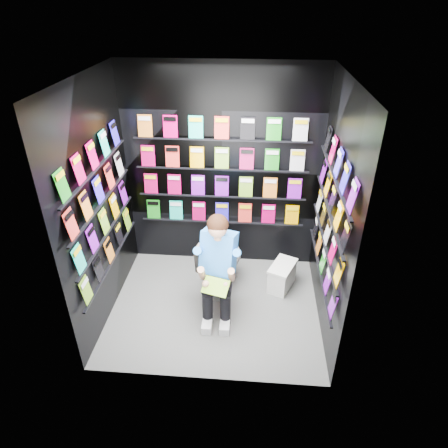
{
  "coord_description": "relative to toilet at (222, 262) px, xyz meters",
  "views": [
    {
      "loc": [
        0.4,
        -3.53,
        3.26
      ],
      "look_at": [
        0.09,
        0.15,
        1.06
      ],
      "focal_mm": 32.0,
      "sensor_mm": 36.0,
      "label": 1
    }
  ],
  "objects": [
    {
      "name": "longbox_lid",
      "position": [
        0.75,
        0.03,
        -0.04
      ],
      "size": [
        0.4,
        0.49,
        0.03
      ],
      "primitive_type": "cube",
      "rotation": [
        0.0,
        0.0,
        -0.41
      ],
      "color": "white",
      "rests_on": "longbox"
    },
    {
      "name": "toilet",
      "position": [
        0.0,
        0.0,
        0.0
      ],
      "size": [
        0.61,
        0.84,
        0.73
      ],
      "primitive_type": "imported",
      "rotation": [
        0.0,
        0.0,
        2.87
      ],
      "color": "white",
      "rests_on": "floor"
    },
    {
      "name": "longbox",
      "position": [
        0.75,
        0.03,
        -0.21
      ],
      "size": [
        0.37,
        0.47,
        0.31
      ],
      "primitive_type": "cube",
      "rotation": [
        0.0,
        0.0,
        -0.41
      ],
      "color": "white",
      "rests_on": "floor"
    },
    {
      "name": "reader",
      "position": [
        0.0,
        -0.38,
        0.39
      ],
      "size": [
        0.69,
        0.85,
        1.37
      ],
      "primitive_type": null,
      "rotation": [
        0.0,
        0.0,
        -0.28
      ],
      "color": "blue",
      "rests_on": "toilet"
    },
    {
      "name": "wall_back",
      "position": [
        -0.05,
        0.59,
        0.93
      ],
      "size": [
        2.4,
        0.04,
        2.6
      ],
      "primitive_type": "cube",
      "color": "black",
      "rests_on": "floor"
    },
    {
      "name": "held_comic",
      "position": [
        -0.0,
        -0.73,
        0.21
      ],
      "size": [
        0.31,
        0.23,
        0.12
      ],
      "primitive_type": "cube",
      "rotation": [
        -0.96,
        0.0,
        -0.28
      ],
      "color": "green",
      "rests_on": "reader"
    },
    {
      "name": "wall_front",
      "position": [
        -0.05,
        -1.41,
        0.93
      ],
      "size": [
        2.4,
        0.04,
        2.6
      ],
      "primitive_type": "cube",
      "color": "black",
      "rests_on": "floor"
    },
    {
      "name": "comics_back",
      "position": [
        -0.05,
        0.56,
        0.94
      ],
      "size": [
        2.1,
        0.06,
        1.37
      ],
      "primitive_type": null,
      "color": "red",
      "rests_on": "wall_back"
    },
    {
      "name": "ceiling",
      "position": [
        -0.05,
        -0.41,
        2.23
      ],
      "size": [
        2.4,
        2.4,
        0.0
      ],
      "primitive_type": "plane",
      "color": "white",
      "rests_on": "floor"
    },
    {
      "name": "floor",
      "position": [
        -0.05,
        -0.41,
        -0.37
      ],
      "size": [
        2.4,
        2.4,
        0.0
      ],
      "primitive_type": "plane",
      "color": "#60605D",
      "rests_on": "ground"
    },
    {
      "name": "wall_right",
      "position": [
        1.15,
        -0.41,
        0.93
      ],
      "size": [
        0.04,
        2.0,
        2.6
      ],
      "primitive_type": "cube",
      "color": "black",
      "rests_on": "floor"
    },
    {
      "name": "comics_right",
      "position": [
        1.12,
        -0.41,
        0.94
      ],
      "size": [
        0.06,
        1.7,
        1.37
      ],
      "primitive_type": null,
      "color": "red",
      "rests_on": "wall_right"
    },
    {
      "name": "wall_left",
      "position": [
        -1.25,
        -0.41,
        0.93
      ],
      "size": [
        0.04,
        2.0,
        2.6
      ],
      "primitive_type": "cube",
      "color": "black",
      "rests_on": "floor"
    },
    {
      "name": "comics_left",
      "position": [
        -1.22,
        -0.41,
        0.94
      ],
      "size": [
        0.06,
        1.7,
        1.37
      ],
      "primitive_type": null,
      "color": "red",
      "rests_on": "wall_left"
    }
  ]
}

